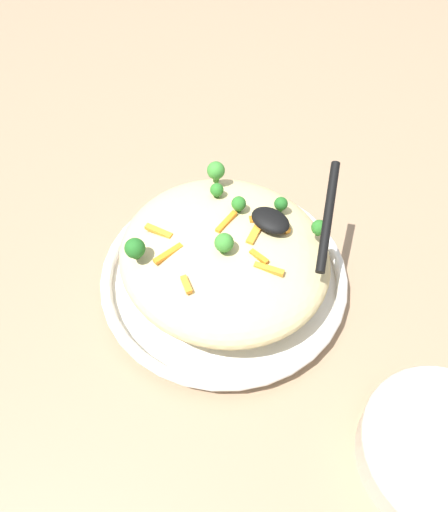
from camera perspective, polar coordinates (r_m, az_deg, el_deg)
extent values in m
plane|color=#9E7F60|center=(0.73, 0.00, -3.32)|extent=(2.40, 2.40, 0.00)
cylinder|color=white|center=(0.72, 0.00, -2.87)|extent=(0.33, 0.33, 0.02)
torus|color=white|center=(0.71, 0.00, -2.04)|extent=(0.36, 0.36, 0.02)
torus|color=black|center=(0.71, 0.00, -1.88)|extent=(0.35, 0.35, 0.00)
ellipsoid|color=#DBC689|center=(0.67, 0.00, 0.16)|extent=(0.30, 0.28, 0.09)
cube|color=orange|center=(0.61, 5.35, -1.55)|extent=(0.04, 0.02, 0.01)
cube|color=orange|center=(0.64, 3.58, 2.54)|extent=(0.02, 0.04, 0.01)
cube|color=orange|center=(0.62, 4.26, -0.04)|extent=(0.03, 0.01, 0.01)
cube|color=orange|center=(0.66, 6.54, 4.12)|extent=(0.04, 0.02, 0.01)
cube|color=orange|center=(0.66, 4.74, 4.38)|extent=(0.04, 0.04, 0.01)
cube|color=orange|center=(0.63, -6.64, 0.29)|extent=(0.02, 0.04, 0.01)
cube|color=orange|center=(0.65, 0.27, 4.04)|extent=(0.01, 0.04, 0.01)
cube|color=orange|center=(0.65, -7.76, 2.93)|extent=(0.04, 0.02, 0.01)
cube|color=orange|center=(0.60, -4.49, -3.39)|extent=(0.03, 0.02, 0.01)
cylinder|color=#296820|center=(0.66, 11.07, 2.74)|extent=(0.01, 0.01, 0.01)
sphere|color=#2D7A28|center=(0.65, 11.22, 3.34)|extent=(0.02, 0.02, 0.02)
cylinder|color=#296820|center=(0.69, -0.85, 7.24)|extent=(0.01, 0.01, 0.01)
sphere|color=#2D7A28|center=(0.69, -0.86, 7.86)|extent=(0.02, 0.02, 0.02)
cylinder|color=#377928|center=(0.62, 0.01, 0.77)|extent=(0.01, 0.01, 0.01)
sphere|color=#3D8E33|center=(0.61, 0.01, 1.59)|extent=(0.03, 0.03, 0.03)
cylinder|color=#296820|center=(0.67, 1.73, 5.58)|extent=(0.01, 0.01, 0.01)
sphere|color=#2D7A28|center=(0.66, 1.75, 6.24)|extent=(0.02, 0.02, 0.02)
cylinder|color=#205B1C|center=(0.63, -10.35, 0.15)|extent=(0.01, 0.01, 0.01)
sphere|color=#236B23|center=(0.62, -10.53, 0.92)|extent=(0.03, 0.03, 0.03)
cylinder|color=#205B1C|center=(0.68, 6.70, 5.60)|extent=(0.01, 0.01, 0.01)
sphere|color=#236B23|center=(0.67, 6.78, 6.18)|extent=(0.02, 0.02, 0.02)
cylinder|color=#377928|center=(0.72, -0.95, 9.23)|extent=(0.01, 0.01, 0.01)
sphere|color=#3D8E33|center=(0.71, -0.97, 10.12)|extent=(0.03, 0.03, 0.03)
ellipsoid|color=black|center=(0.65, 5.53, 4.25)|extent=(0.06, 0.04, 0.02)
cylinder|color=black|center=(0.63, 12.26, 4.69)|extent=(0.08, 0.14, 0.06)
cylinder|color=beige|center=(0.65, 24.45, -20.50)|extent=(0.19, 0.19, 0.06)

